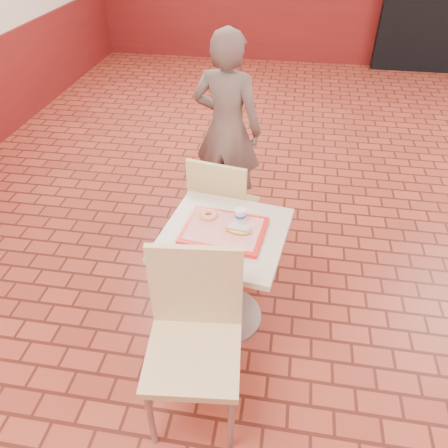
% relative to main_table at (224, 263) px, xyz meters
% --- Properties ---
extents(room_shell, '(8.01, 10.01, 3.01)m').
position_rel_main_table_xyz_m(room_shell, '(1.08, 0.54, 1.01)').
color(room_shell, maroon).
rests_on(room_shell, ground).
extents(wainscot_band, '(8.00, 10.00, 1.00)m').
position_rel_main_table_xyz_m(wainscot_band, '(1.08, 0.54, 0.01)').
color(wainscot_band, '#5E1212').
rests_on(wainscot_band, ground).
extents(main_table, '(0.69, 0.69, 0.73)m').
position_rel_main_table_xyz_m(main_table, '(0.00, 0.00, 0.00)').
color(main_table, '#C4B39E').
rests_on(main_table, ground).
extents(chair_main_front, '(0.50, 0.50, 0.99)m').
position_rel_main_table_xyz_m(chair_main_front, '(-0.05, -0.58, 0.07)').
color(chair_main_front, tan).
rests_on(chair_main_front, ground).
extents(chair_main_back, '(0.47, 0.47, 0.89)m').
position_rel_main_table_xyz_m(chair_main_back, '(-0.11, 0.58, 0.01)').
color(chair_main_back, '#E2CF87').
rests_on(chair_main_back, ground).
extents(customer, '(0.62, 0.47, 1.54)m').
position_rel_main_table_xyz_m(customer, '(-0.18, 1.23, 0.28)').
color(customer, brown).
rests_on(customer, ground).
extents(serving_tray, '(0.45, 0.35, 0.03)m').
position_rel_main_table_xyz_m(serving_tray, '(0.00, 0.00, 0.25)').
color(serving_tray, red).
rests_on(serving_tray, main_table).
extents(ring_donut, '(0.13, 0.13, 0.03)m').
position_rel_main_table_xyz_m(ring_donut, '(-0.11, 0.09, 0.28)').
color(ring_donut, '#EC9556').
rests_on(ring_donut, serving_tray).
extents(long_john_donut, '(0.14, 0.08, 0.04)m').
position_rel_main_table_xyz_m(long_john_donut, '(0.08, -0.02, 0.28)').
color(long_john_donut, yellow).
rests_on(long_john_donut, serving_tray).
extents(paper_cup, '(0.07, 0.07, 0.08)m').
position_rel_main_table_xyz_m(paper_cup, '(0.08, 0.08, 0.31)').
color(paper_cup, silver).
rests_on(paper_cup, serving_tray).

